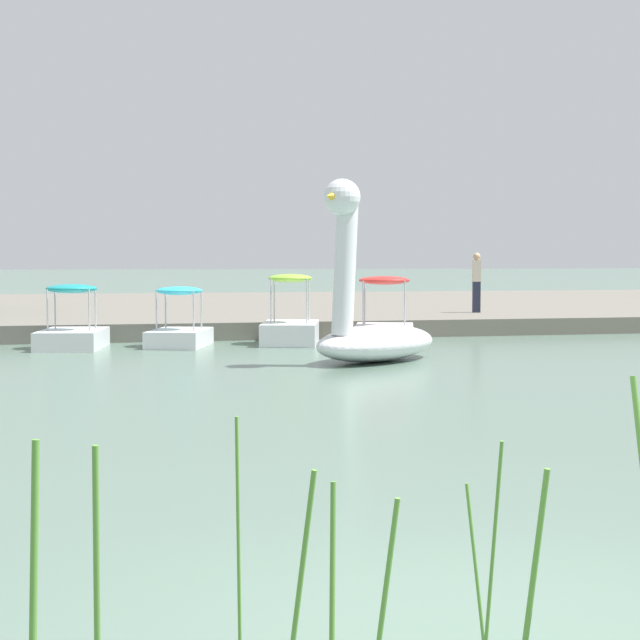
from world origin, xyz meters
The scene contains 9 objects.
ground_plane centered at (0.00, 0.00, 0.00)m, with size 413.19×413.19×0.00m, color #567060.
shore_bank_far centered at (0.00, 31.91, 0.22)m, with size 139.97×23.17×0.44m, color #6B665B.
swan_boat centered at (3.41, 14.46, 0.73)m, with size 3.59×3.39×3.48m.
pedal_boat_red centered at (4.96, 18.71, 0.42)m, with size 1.99×2.54×1.59m.
pedal_boat_lime centered at (2.77, 19.10, 0.44)m, with size 1.84×2.62×1.64m.
pedal_boat_cyan centered at (0.15, 18.95, 0.41)m, with size 1.78×2.35×1.37m.
pedal_boat_teal centered at (-2.23, 18.95, 0.39)m, with size 1.71×2.46×1.43m.
person_on_path centered at (9.24, 23.66, 1.35)m, with size 0.25×0.26×1.74m.
reed_clump_foreground centered at (-0.92, -0.58, 0.59)m, with size 3.05×1.31×1.40m.
Camera 1 is at (-2.17, -5.07, 1.99)m, focal length 59.01 mm.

